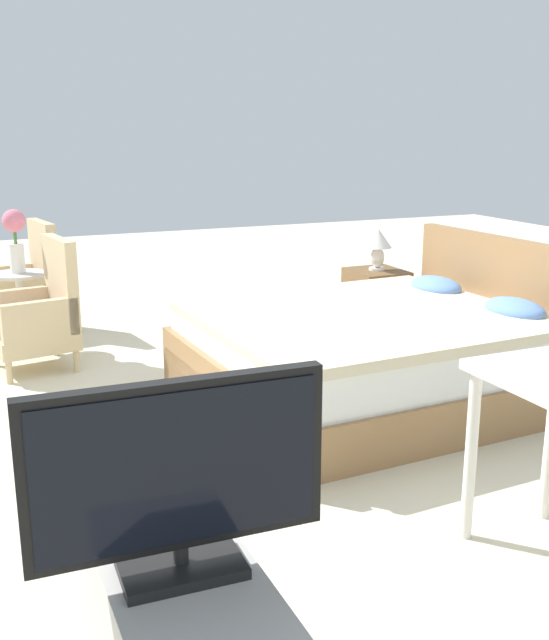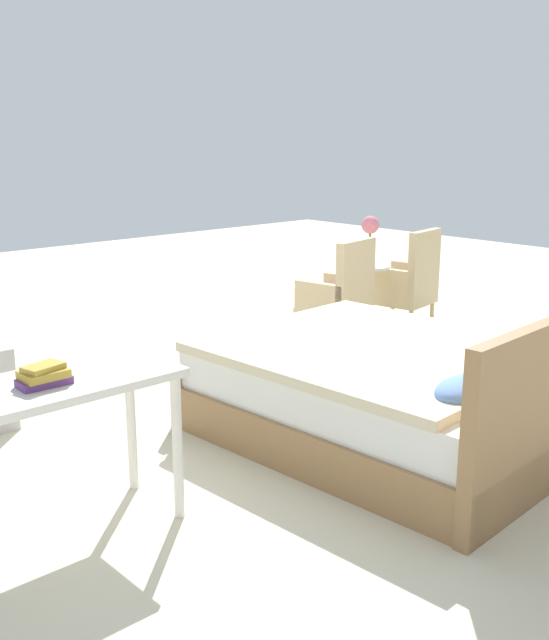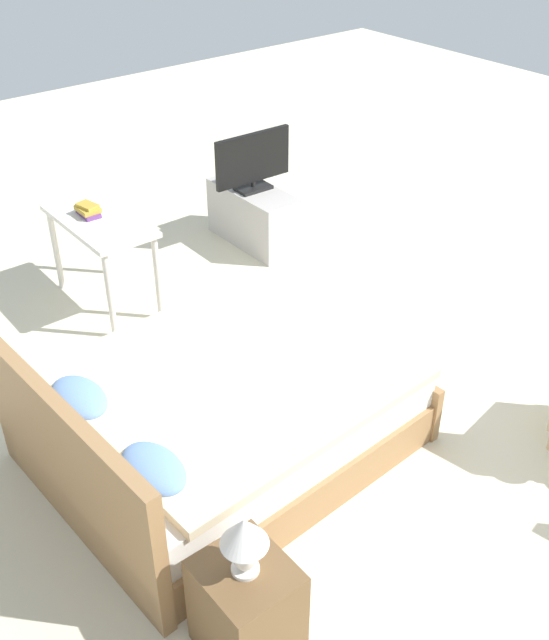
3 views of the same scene
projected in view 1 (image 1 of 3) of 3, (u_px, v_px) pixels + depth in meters
name	position (u px, v px, depth m)	size (l,w,h in m)	color
ground_plane	(233.00, 414.00, 4.49)	(16.00, 16.00, 0.00)	beige
bed	(380.00, 354.00, 4.65)	(1.84, 2.25, 0.96)	#997047
armchair_by_window_left	(25.00, 289.00, 6.17)	(0.62, 0.62, 0.92)	#CCB284
armchair_by_window_right	(39.00, 317.00, 5.26)	(0.62, 0.62, 0.92)	#CCB284
side_table	(21.00, 302.00, 5.68)	(0.40, 0.40, 0.60)	beige
flower_vase	(15.00, 234.00, 5.55)	(0.17, 0.17, 0.48)	silver
nightstand	(376.00, 305.00, 5.99)	(0.44, 0.41, 0.57)	brown
table_lamp	(378.00, 243.00, 5.86)	(0.22, 0.22, 0.33)	silver
tv_flatscreen	(178.00, 476.00, 1.89)	(0.21, 0.78, 0.53)	black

